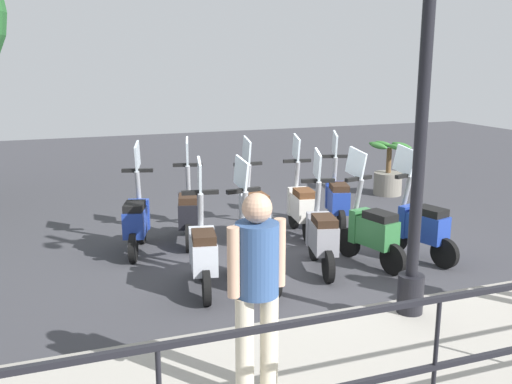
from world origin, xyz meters
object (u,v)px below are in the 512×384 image
(potted_palm, at_px, (388,173))
(scooter_far_2, at_px, (254,210))
(scooter_near_3, at_px, (254,248))
(scooter_near_2, at_px, (321,235))
(scooter_far_0, at_px, (337,199))
(pedestrian_distant, at_px, (257,281))
(scooter_far_1, at_px, (301,205))
(scooter_near_1, at_px, (371,230))
(scooter_near_0, at_px, (421,226))
(scooter_near_4, at_px, (203,252))
(lamp_post_near, at_px, (420,144))
(scooter_far_3, at_px, (188,211))
(scooter_far_4, at_px, (137,220))

(potted_palm, height_order, scooter_far_2, scooter_far_2)
(scooter_near_3, bearing_deg, scooter_near_2, -85.99)
(potted_palm, distance_m, scooter_far_0, 2.73)
(pedestrian_distant, distance_m, scooter_far_0, 5.17)
(scooter_near_2, relative_size, scooter_far_1, 1.00)
(scooter_near_2, distance_m, scooter_far_2, 1.52)
(scooter_far_0, bearing_deg, scooter_near_1, -175.76)
(scooter_far_1, bearing_deg, scooter_near_0, -137.36)
(scooter_near_2, bearing_deg, scooter_near_4, 108.20)
(lamp_post_near, xyz_separation_m, scooter_near_0, (1.64, -1.30, -1.39))
(pedestrian_distant, height_order, scooter_near_3, pedestrian_distant)
(scooter_near_2, xyz_separation_m, scooter_far_3, (1.71, 1.33, 0.00))
(lamp_post_near, height_order, pedestrian_distant, lamp_post_near)
(scooter_near_2, bearing_deg, scooter_far_2, 28.45)
(scooter_far_2, bearing_deg, pedestrian_distant, 161.77)
(scooter_near_4, bearing_deg, scooter_far_3, 2.21)
(lamp_post_near, xyz_separation_m, scooter_near_4, (1.60, 1.74, -1.39))
(scooter_near_4, relative_size, scooter_far_4, 1.00)
(lamp_post_near, bearing_deg, scooter_near_2, 4.62)
(scooter_near_2, xyz_separation_m, scooter_far_0, (1.65, -1.10, 0.00))
(scooter_near_1, height_order, scooter_far_1, same)
(pedestrian_distant, height_order, scooter_far_4, pedestrian_distant)
(pedestrian_distant, xyz_separation_m, potted_palm, (5.97, -5.03, -0.63))
(scooter_near_3, height_order, scooter_near_4, same)
(potted_palm, xyz_separation_m, scooter_far_1, (-1.94, 2.81, 0.04))
(scooter_near_2, distance_m, scooter_near_3, 1.01)
(scooter_far_3, bearing_deg, pedestrian_distant, -172.19)
(scooter_near_3, distance_m, scooter_far_2, 1.78)
(lamp_post_near, height_order, scooter_far_1, lamp_post_near)
(pedestrian_distant, relative_size, scooter_near_4, 1.03)
(scooter_near_2, bearing_deg, scooter_near_3, 115.39)
(pedestrian_distant, bearing_deg, scooter_far_1, 138.54)
(scooter_near_1, bearing_deg, potted_palm, -49.32)
(scooter_far_0, xyz_separation_m, scooter_far_1, (-0.19, 0.72, 0.00))
(lamp_post_near, distance_m, scooter_near_1, 2.25)
(scooter_near_0, distance_m, scooter_far_0, 1.77)
(pedestrian_distant, bearing_deg, scooter_near_2, 131.90)
(scooter_near_1, bearing_deg, scooter_far_3, 35.50)
(scooter_near_3, relative_size, scooter_far_4, 1.00)
(scooter_far_3, bearing_deg, scooter_near_0, -108.56)
(scooter_near_0, relative_size, scooter_near_3, 1.00)
(scooter_near_3, relative_size, scooter_far_1, 1.00)
(scooter_near_2, relative_size, scooter_far_4, 1.00)
(potted_palm, bearing_deg, scooter_near_1, 144.11)
(scooter_near_4, relative_size, scooter_far_2, 1.00)
(scooter_near_4, bearing_deg, pedestrian_distant, -174.89)
(scooter_near_1, height_order, scooter_near_4, same)
(scooter_near_0, distance_m, scooter_far_4, 3.91)
(lamp_post_near, bearing_deg, scooter_far_4, 34.63)
(scooter_near_3, bearing_deg, scooter_near_0, -95.06)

